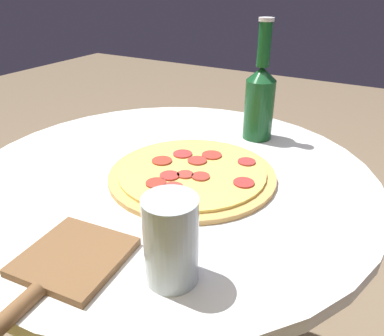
{
  "coord_description": "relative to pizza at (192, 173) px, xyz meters",
  "views": [
    {
      "loc": [
        -0.38,
        0.57,
        1.12
      ],
      "look_at": [
        -0.05,
        0.0,
        0.78
      ],
      "focal_mm": 35.0,
      "sensor_mm": 36.0,
      "label": 1
    }
  ],
  "objects": [
    {
      "name": "table",
      "position": [
        0.05,
        -0.0,
        -0.18
      ],
      "size": [
        0.83,
        0.83,
        0.76
      ],
      "color": "white",
      "rests_on": "ground_plane"
    },
    {
      "name": "pizza",
      "position": [
        0.0,
        0.0,
        0.0
      ],
      "size": [
        0.33,
        0.33,
        0.02
      ],
      "color": "tan",
      "rests_on": "table"
    },
    {
      "name": "beer_bottle",
      "position": [
        -0.04,
        -0.26,
        0.09
      ],
      "size": [
        0.07,
        0.07,
        0.28
      ],
      "color": "#144C23",
      "rests_on": "table"
    },
    {
      "name": "pizza_paddle",
      "position": [
        0.02,
        0.33,
        -0.0
      ],
      "size": [
        0.15,
        0.28,
        0.02
      ],
      "rotation": [
        0.0,
        0.0,
        1.67
      ],
      "color": "brown",
      "rests_on": "table"
    },
    {
      "name": "drinking_glass",
      "position": [
        -0.12,
        0.25,
        0.05
      ],
      "size": [
        0.07,
        0.07,
        0.12
      ],
      "color": "#ADBCC6",
      "rests_on": "table"
    }
  ]
}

